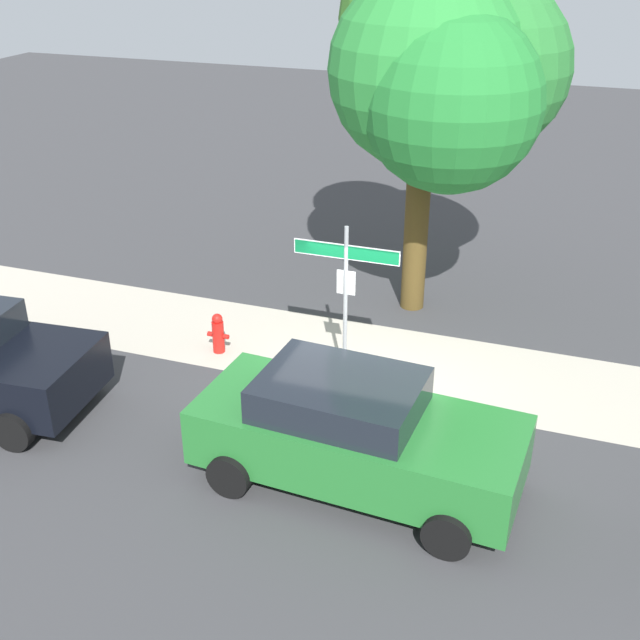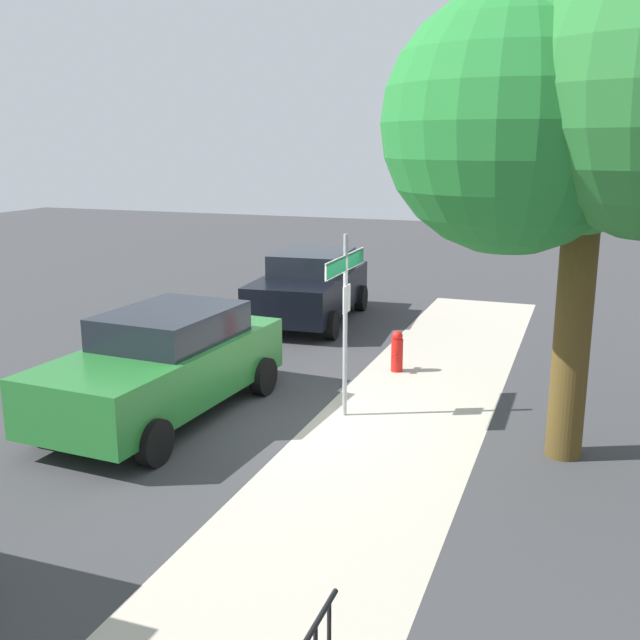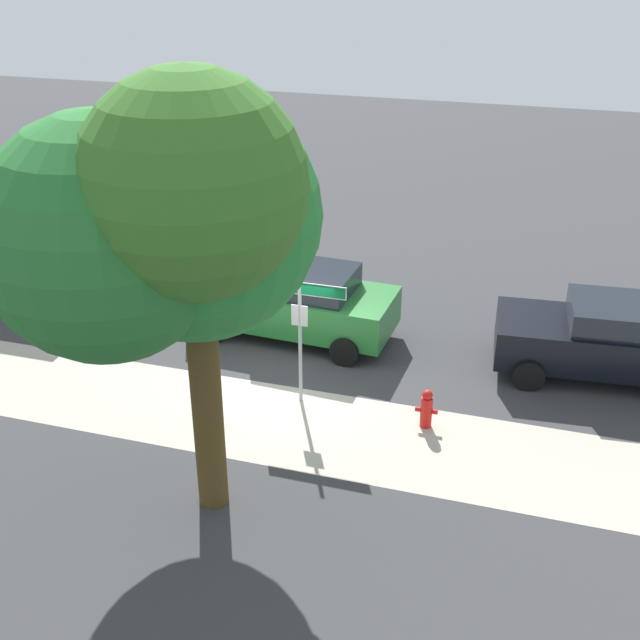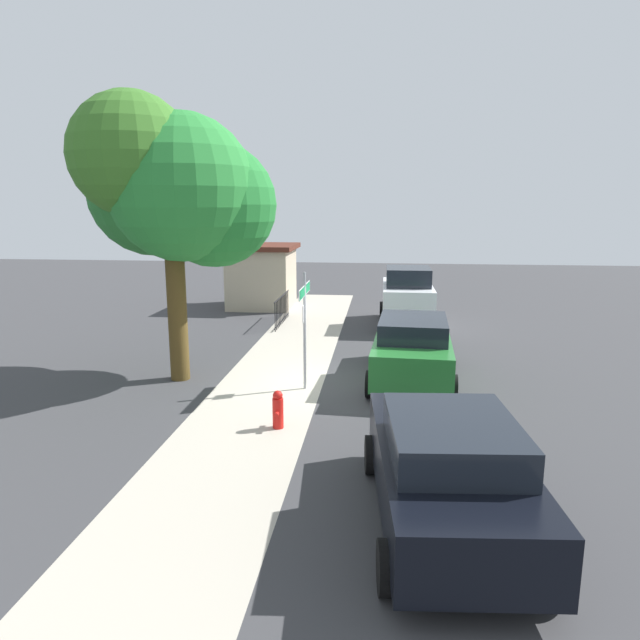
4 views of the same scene
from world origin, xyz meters
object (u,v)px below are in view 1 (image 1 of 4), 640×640
object	(u,v)px
shade_tree	(445,68)
fire_hydrant	(218,333)
car_green	(354,432)
street_sign	(346,277)

from	to	relation	value
shade_tree	fire_hydrant	size ratio (longest dim) A/B	8.97
fire_hydrant	shade_tree	bearing A→B (deg)	43.96
fire_hydrant	car_green	bearing A→B (deg)	-38.84
car_green	fire_hydrant	xyz separation A→B (m)	(-3.49, 2.81, -0.47)
car_green	shade_tree	bearing A→B (deg)	95.39
street_sign	car_green	world-z (taller)	street_sign
car_green	fire_hydrant	distance (m)	4.51
shade_tree	car_green	size ratio (longest dim) A/B	1.50
street_sign	car_green	distance (m)	3.01
street_sign	shade_tree	xyz separation A→B (m)	(0.77, 3.36, 2.83)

